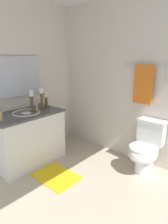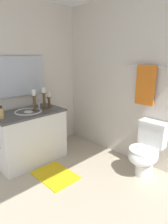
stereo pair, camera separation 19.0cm
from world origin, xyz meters
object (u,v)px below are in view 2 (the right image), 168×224
object	(u,v)px
soap_bottle	(2,113)
toilet	(146,151)
candle_holder_short	(44,98)
towel_near_vanity	(145,85)
mirror	(16,77)
candle_holder_mid	(34,99)
bath_mat	(55,175)
vanity_cabinet	(30,136)
candle_holder_tall	(49,99)
towel_bar	(148,66)
sink_basin	(29,114)

from	to	relation	value
soap_bottle	toilet	size ratio (longest dim) A/B	0.24
candle_holder_short	towel_near_vanity	size ratio (longest dim) A/B	0.61
mirror	toilet	world-z (taller)	mirror
toilet	towel_near_vanity	world-z (taller)	towel_near_vanity
candle_holder_mid	bath_mat	distance (m)	1.16
candle_holder_mid	toilet	size ratio (longest dim) A/B	0.43
mirror	candle_holder_short	xyz separation A→B (m)	(0.31, 0.27, -0.32)
towel_near_vanity	candle_holder_short	bearing A→B (deg)	-145.67
vanity_cabinet	candle_holder_tall	world-z (taller)	candle_holder_tall
bath_mat	soap_bottle	bearing A→B (deg)	-144.33
mirror	towel_near_vanity	size ratio (longest dim) A/B	1.71
towel_near_vanity	candle_holder_tall	bearing A→B (deg)	-151.24
towel_near_vanity	toilet	bearing A→B (deg)	-45.12
candle_holder_short	towel_bar	distance (m)	1.59
towel_near_vanity	soap_bottle	bearing A→B (deg)	-128.39
candle_holder_tall	candle_holder_short	xyz separation A→B (m)	(0.06, -0.13, 0.04)
candle_holder_mid	towel_near_vanity	size ratio (longest dim) A/B	0.59
candle_holder_tall	bath_mat	bearing A→B (deg)	-31.41
candle_holder_mid	towel_near_vanity	world-z (taller)	towel_near_vanity
candle_holder_tall	towel_near_vanity	distance (m)	1.52
sink_basin	towel_bar	distance (m)	1.84
mirror	candle_holder_mid	distance (m)	0.44
candle_holder_mid	towel_bar	size ratio (longest dim) A/B	0.51
candle_holder_mid	bath_mat	world-z (taller)	candle_holder_mid
toilet	towel_bar	size ratio (longest dim) A/B	1.18
sink_basin	candle_holder_short	size ratio (longest dim) A/B	1.20
bath_mat	mirror	bearing A→B (deg)	180.00
soap_bottle	towel_bar	world-z (taller)	towel_bar
mirror	towel_bar	distance (m)	1.93
bath_mat	candle_holder_short	bearing A→B (deg)	155.38
toilet	candle_holder_mid	bearing A→B (deg)	-151.53
candle_holder_mid	toilet	world-z (taller)	candle_holder_mid
toilet	towel_bar	distance (m)	1.15
sink_basin	candle_holder_short	bearing A→B (deg)	84.71
toilet	towel_near_vanity	distance (m)	0.90
vanity_cabinet	bath_mat	distance (m)	0.74
candle_holder_short	toilet	size ratio (longest dim) A/B	0.45
bath_mat	sink_basin	bearing A→B (deg)	179.91
sink_basin	candle_holder_tall	size ratio (longest dim) A/B	1.58
sink_basin	bath_mat	world-z (taller)	sink_basin
sink_basin	towel_bar	world-z (taller)	towel_bar
candle_holder_tall	towel_near_vanity	world-z (taller)	towel_near_vanity
candle_holder_tall	soap_bottle	distance (m)	0.82
candle_holder_mid	soap_bottle	size ratio (longest dim) A/B	1.79
soap_bottle	towel_near_vanity	distance (m)	1.99
sink_basin	candle_holder_mid	distance (m)	0.24
vanity_cabinet	mirror	size ratio (longest dim) A/B	1.12
sink_basin	towel_bar	bearing A→B (deg)	41.98
soap_bottle	towel_bar	distance (m)	2.06
vanity_cabinet	candle_holder_tall	size ratio (longest dim) A/B	4.13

